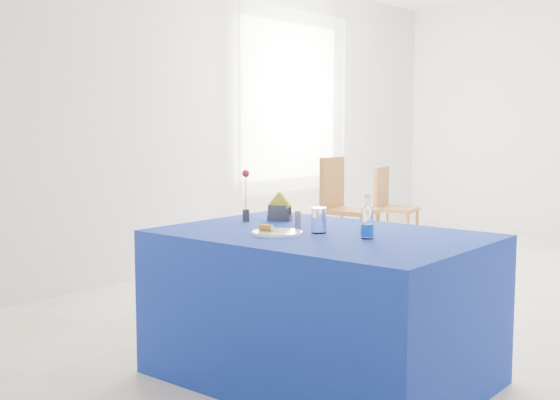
# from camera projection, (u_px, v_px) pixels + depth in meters

# --- Properties ---
(floor) EXTENTS (7.00, 7.00, 0.00)m
(floor) POSITION_uv_depth(u_px,v_px,m) (480.00, 297.00, 5.34)
(floor) COLOR beige
(floor) RESTS_ON ground
(room_shell) EXTENTS (7.00, 7.00, 7.00)m
(room_shell) POSITION_uv_depth(u_px,v_px,m) (487.00, 64.00, 5.15)
(room_shell) COLOR silver
(room_shell) RESTS_ON ground
(window_pane) EXTENTS (0.04, 1.50, 1.60)m
(window_pane) POSITION_uv_depth(u_px,v_px,m) (291.00, 101.00, 7.34)
(window_pane) COLOR white
(window_pane) RESTS_ON room_shell
(curtain) EXTENTS (0.04, 1.75, 1.85)m
(curtain) POSITION_uv_depth(u_px,v_px,m) (296.00, 101.00, 7.30)
(curtain) COLOR white
(curtain) RESTS_ON room_shell
(plate) EXTENTS (0.25, 0.25, 0.01)m
(plate) POSITION_uv_depth(u_px,v_px,m) (277.00, 233.00, 3.50)
(plate) COLOR white
(plate) RESTS_ON blue_table
(drinking_glass) EXTENTS (0.07, 0.07, 0.13)m
(drinking_glass) POSITION_uv_depth(u_px,v_px,m) (319.00, 220.00, 3.53)
(drinking_glass) COLOR white
(drinking_glass) RESTS_ON blue_table
(salt_shaker) EXTENTS (0.03, 0.03, 0.08)m
(salt_shaker) POSITION_uv_depth(u_px,v_px,m) (299.00, 219.00, 3.76)
(salt_shaker) COLOR slate
(salt_shaker) RESTS_ON blue_table
(pepper_shaker) EXTENTS (0.03, 0.03, 0.08)m
(pepper_shaker) POSITION_uv_depth(u_px,v_px,m) (298.00, 219.00, 3.75)
(pepper_shaker) COLOR slate
(pepper_shaker) RESTS_ON blue_table
(blue_table) EXTENTS (1.60, 1.10, 0.76)m
(blue_table) POSITION_uv_depth(u_px,v_px,m) (321.00, 306.00, 3.59)
(blue_table) COLOR navy
(blue_table) RESTS_ON floor
(water_bottle) EXTENTS (0.06, 0.06, 0.21)m
(water_bottle) POSITION_uv_depth(u_px,v_px,m) (367.00, 224.00, 3.36)
(water_bottle) COLOR white
(water_bottle) RESTS_ON blue_table
(napkin_holder) EXTENTS (0.15, 0.10, 0.17)m
(napkin_holder) POSITION_uv_depth(u_px,v_px,m) (280.00, 212.00, 3.99)
(napkin_holder) COLOR #38383D
(napkin_holder) RESTS_ON blue_table
(rose_vase) EXTENTS (0.04, 0.04, 0.29)m
(rose_vase) POSITION_uv_depth(u_px,v_px,m) (246.00, 198.00, 3.94)
(rose_vase) COLOR #29292F
(rose_vase) RESTS_ON blue_table
(chair_win_a) EXTENTS (0.51, 0.51, 1.00)m
(chair_win_a) POSITION_uv_depth(u_px,v_px,m) (342.00, 202.00, 6.63)
(chair_win_a) COLOR olive
(chair_win_a) RESTS_ON floor
(chair_win_b) EXTENTS (0.46, 0.46, 0.87)m
(chair_win_b) POSITION_uv_depth(u_px,v_px,m) (390.00, 202.00, 7.32)
(chair_win_b) COLOR olive
(chair_win_b) RESTS_ON floor
(banana_pieces) EXTENTS (0.08, 0.05, 0.03)m
(banana_pieces) POSITION_uv_depth(u_px,v_px,m) (266.00, 228.00, 3.50)
(banana_pieces) COLOR gold
(banana_pieces) RESTS_ON plate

